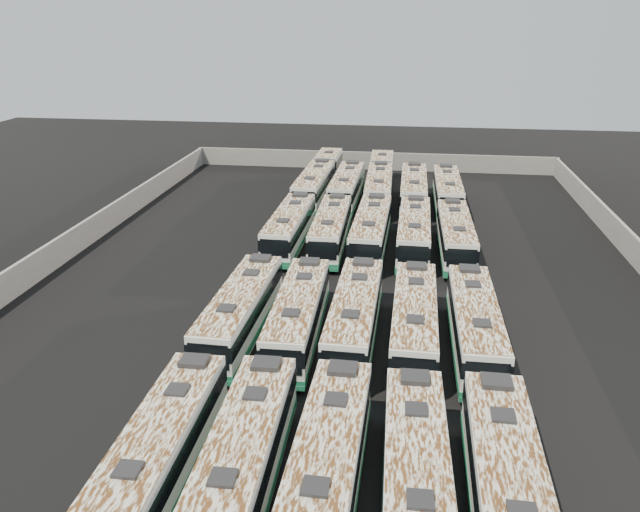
# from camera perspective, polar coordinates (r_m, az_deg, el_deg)

# --- Properties ---
(ground) EXTENTS (140.00, 140.00, 0.00)m
(ground) POSITION_cam_1_polar(r_m,az_deg,el_deg) (45.69, 2.03, -2.49)
(ground) COLOR black
(ground) RESTS_ON ground
(perimeter_wall) EXTENTS (45.20, 73.20, 2.20)m
(perimeter_wall) POSITION_cam_1_polar(r_m,az_deg,el_deg) (45.26, 2.05, -1.22)
(perimeter_wall) COLOR slate
(perimeter_wall) RESTS_ON ground
(bus_front_far_left) EXTENTS (2.57, 11.81, 3.32)m
(bus_front_far_left) POSITION_cam_1_polar(r_m,az_deg,el_deg) (27.28, -14.56, -17.24)
(bus_front_far_left) COLOR white
(bus_front_far_left) RESTS_ON ground
(bus_front_left) EXTENTS (2.76, 12.04, 3.38)m
(bus_front_left) POSITION_cam_1_polar(r_m,az_deg,el_deg) (26.31, -7.13, -18.19)
(bus_front_left) COLOR white
(bus_front_left) RESTS_ON ground
(bus_front_center) EXTENTS (2.78, 12.13, 3.41)m
(bus_front_center) POSITION_cam_1_polar(r_m,az_deg,el_deg) (25.76, 0.59, -18.96)
(bus_front_center) COLOR white
(bus_front_center) RESTS_ON ground
(bus_front_right) EXTENTS (2.75, 11.91, 3.34)m
(bus_front_right) POSITION_cam_1_polar(r_m,az_deg,el_deg) (25.60, 8.76, -19.66)
(bus_front_right) COLOR white
(bus_front_right) RESTS_ON ground
(bus_front_far_right) EXTENTS (2.75, 12.25, 3.44)m
(bus_front_far_right) POSITION_cam_1_polar(r_m,az_deg,el_deg) (25.80, 16.75, -19.92)
(bus_front_far_right) COLOR white
(bus_front_far_right) RESTS_ON ground
(bus_midfront_far_left) EXTENTS (2.81, 11.94, 3.35)m
(bus_midfront_far_left) POSITION_cam_1_polar(r_m,az_deg,el_deg) (37.89, -7.27, -5.04)
(bus_midfront_far_left) COLOR white
(bus_midfront_far_left) RESTS_ON ground
(bus_midfront_left) EXTENTS (2.73, 11.81, 3.31)m
(bus_midfront_left) POSITION_cam_1_polar(r_m,az_deg,el_deg) (37.16, -2.00, -5.45)
(bus_midfront_left) COLOR white
(bus_midfront_left) RESTS_ON ground
(bus_midfront_center) EXTENTS (2.72, 11.98, 3.36)m
(bus_midfront_center) POSITION_cam_1_polar(r_m,az_deg,el_deg) (36.98, 3.19, -5.57)
(bus_midfront_center) COLOR white
(bus_midfront_center) RESTS_ON ground
(bus_midfront_right) EXTENTS (2.68, 11.88, 3.34)m
(bus_midfront_right) POSITION_cam_1_polar(r_m,az_deg,el_deg) (36.81, 8.61, -5.95)
(bus_midfront_right) COLOR white
(bus_midfront_right) RESTS_ON ground
(bus_midfront_far_right) EXTENTS (2.54, 11.82, 3.33)m
(bus_midfront_far_right) POSITION_cam_1_polar(r_m,az_deg,el_deg) (37.11, 13.97, -6.15)
(bus_midfront_far_right) COLOR white
(bus_midfront_far_right) RESTS_ON ground
(bus_midback_far_left) EXTENTS (2.67, 11.83, 3.32)m
(bus_midback_far_left) POSITION_cam_1_polar(r_m,az_deg,el_deg) (52.32, -2.80, 2.62)
(bus_midback_far_left) COLOR white
(bus_midback_far_left) RESTS_ON ground
(bus_midback_left) EXTENTS (2.64, 11.81, 3.32)m
(bus_midback_left) POSITION_cam_1_polar(r_m,az_deg,el_deg) (51.83, 0.99, 2.45)
(bus_midback_left) COLOR white
(bus_midback_left) RESTS_ON ground
(bus_midback_center) EXTENTS (2.89, 12.29, 3.45)m
(bus_midback_center) POSITION_cam_1_polar(r_m,az_deg,el_deg) (51.42, 4.68, 2.30)
(bus_midback_center) COLOR white
(bus_midback_center) RESTS_ON ground
(bus_midback_right) EXTENTS (2.74, 12.04, 3.38)m
(bus_midback_right) POSITION_cam_1_polar(r_m,az_deg,el_deg) (51.49, 8.59, 2.12)
(bus_midback_right) COLOR white
(bus_midback_right) RESTS_ON ground
(bus_midback_far_right) EXTENTS (2.60, 11.74, 3.30)m
(bus_midback_far_right) POSITION_cam_1_polar(r_m,az_deg,el_deg) (51.55, 12.28, 1.84)
(bus_midback_far_right) COLOR white
(bus_midback_far_right) RESTS_ON ground
(bus_back_far_left) EXTENTS (3.06, 19.12, 3.46)m
(bus_back_far_left) POSITION_cam_1_polar(r_m,az_deg,el_deg) (68.17, -0.06, 7.12)
(bus_back_far_left) COLOR white
(bus_back_far_left) RESTS_ON ground
(bus_back_left) EXTENTS (2.81, 12.00, 3.37)m
(bus_back_left) POSITION_cam_1_polar(r_m,az_deg,el_deg) (64.73, 2.45, 6.29)
(bus_back_left) COLOR white
(bus_back_left) RESTS_ON ground
(bus_back_center) EXTENTS (2.86, 18.87, 3.42)m
(bus_back_center) POSITION_cam_1_polar(r_m,az_deg,el_deg) (67.45, 5.50, 6.85)
(bus_back_center) COLOR white
(bus_back_center) RESTS_ON ground
(bus_back_right) EXTENTS (2.61, 12.13, 3.42)m
(bus_back_right) POSITION_cam_1_polar(r_m,az_deg,el_deg) (64.32, 8.55, 6.00)
(bus_back_right) COLOR white
(bus_back_right) RESTS_ON ground
(bus_back_far_right) EXTENTS (2.54, 11.85, 3.34)m
(bus_back_far_right) POSITION_cam_1_polar(r_m,az_deg,el_deg) (64.52, 11.58, 5.82)
(bus_back_far_right) COLOR white
(bus_back_far_right) RESTS_ON ground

